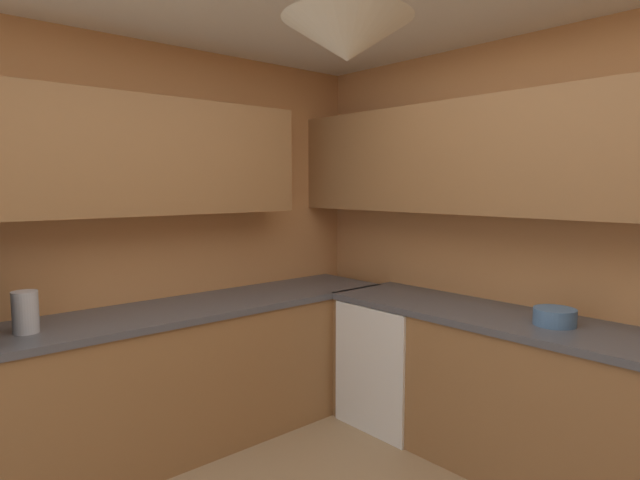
# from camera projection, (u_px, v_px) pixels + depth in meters

# --- Properties ---
(room_shell) EXTENTS (4.07, 3.75, 2.59)m
(room_shell) POSITION_uv_depth(u_px,v_px,m) (372.00, 162.00, 2.40)
(room_shell) COLOR #C6844C
(room_shell) RESTS_ON ground_plane
(counter_run_left) EXTENTS (0.65, 3.36, 0.89)m
(counter_run_left) POSITION_uv_depth(u_px,v_px,m) (152.00, 384.00, 3.16)
(counter_run_left) COLOR olive
(counter_run_left) RESTS_ON ground_plane
(counter_run_back) EXTENTS (3.16, 0.65, 0.89)m
(counter_run_back) POSITION_uv_depth(u_px,v_px,m) (581.00, 414.00, 2.75)
(counter_run_back) COLOR olive
(counter_run_back) RESTS_ON ground_plane
(dishwasher) EXTENTS (0.60, 0.60, 0.84)m
(dishwasher) POSITION_uv_depth(u_px,v_px,m) (397.00, 361.00, 3.64)
(dishwasher) COLOR white
(dishwasher) RESTS_ON ground_plane
(kettle) EXTENTS (0.12, 0.12, 0.21)m
(kettle) POSITION_uv_depth(u_px,v_px,m) (25.00, 312.00, 2.66)
(kettle) COLOR #B7B7BC
(kettle) RESTS_ON counter_run_left
(bowl) EXTENTS (0.22, 0.22, 0.09)m
(bowl) POSITION_uv_depth(u_px,v_px,m) (555.00, 317.00, 2.82)
(bowl) COLOR #4C7099
(bowl) RESTS_ON counter_run_back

